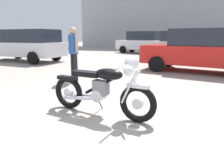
% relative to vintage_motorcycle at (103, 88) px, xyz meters
% --- Properties ---
extents(ground_plane, '(80.00, 80.00, 0.00)m').
position_rel_vintage_motorcycle_xyz_m(ground_plane, '(0.30, 0.02, -0.49)').
color(ground_plane, gray).
extents(vintage_motorcycle, '(2.08, 0.73, 1.07)m').
position_rel_vintage_motorcycle_xyz_m(vintage_motorcycle, '(0.00, 0.00, 0.00)').
color(vintage_motorcycle, black).
rests_on(vintage_motorcycle, ground_plane).
extents(bystander, '(0.42, 0.30, 1.66)m').
position_rel_vintage_motorcycle_xyz_m(bystander, '(-2.05, 2.25, 0.53)').
color(bystander, black).
rests_on(bystander, ground_plane).
extents(white_estate_far, '(4.42, 2.42, 1.67)m').
position_rel_vintage_motorcycle_xyz_m(white_estate_far, '(1.50, 5.61, 0.34)').
color(white_estate_far, black).
rests_on(white_estate_far, ground_plane).
extents(dark_sedan_left, '(4.74, 2.06, 1.74)m').
position_rel_vintage_motorcycle_xyz_m(dark_sedan_left, '(-7.46, 5.71, 0.45)').
color(dark_sedan_left, black).
rests_on(dark_sedan_left, ground_plane).
extents(red_hatchback_near, '(4.76, 2.11, 1.74)m').
position_rel_vintage_motorcycle_xyz_m(red_hatchback_near, '(0.59, 12.06, 0.45)').
color(red_hatchback_near, black).
rests_on(red_hatchback_near, ground_plane).
extents(silver_sedan_mid, '(4.14, 2.37, 1.78)m').
position_rel_vintage_motorcycle_xyz_m(silver_sedan_mid, '(-2.91, 13.88, 0.43)').
color(silver_sedan_mid, black).
rests_on(silver_sedan_mid, ground_plane).
extents(industrial_building, '(23.50, 14.93, 24.23)m').
position_rel_vintage_motorcycle_xyz_m(industrial_building, '(-2.28, 29.17, 5.31)').
color(industrial_building, '#9EA0A8').
rests_on(industrial_building, ground_plane).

